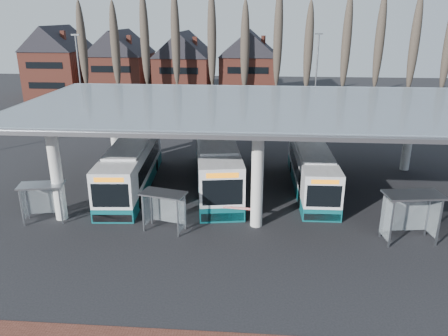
# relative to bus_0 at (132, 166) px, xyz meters

# --- Properties ---
(ground) EXTENTS (140.00, 140.00, 0.00)m
(ground) POSITION_rel_bus_0_xyz_m (9.08, -8.07, -1.57)
(ground) COLOR black
(ground) RESTS_ON ground
(station_canopy) EXTENTS (32.00, 16.00, 6.34)m
(station_canopy) POSITION_rel_bus_0_xyz_m (9.08, -0.07, 4.12)
(station_canopy) COLOR silver
(station_canopy) RESTS_ON ground
(poplar_row) EXTENTS (45.10, 1.10, 14.50)m
(poplar_row) POSITION_rel_bus_0_xyz_m (9.08, 24.93, 7.21)
(poplar_row) COLOR #473D33
(poplar_row) RESTS_ON ground
(townhouse_row) EXTENTS (36.80, 10.30, 12.25)m
(townhouse_row) POSITION_rel_bus_0_xyz_m (-6.67, 35.93, 4.37)
(townhouse_row) COLOR brown
(townhouse_row) RESTS_ON ground
(lamp_post_a) EXTENTS (0.80, 0.16, 10.17)m
(lamp_post_a) POSITION_rel_bus_0_xyz_m (-8.92, 13.93, 3.77)
(lamp_post_a) COLOR slate
(lamp_post_a) RESTS_ON ground
(lamp_post_b) EXTENTS (0.80, 0.16, 10.17)m
(lamp_post_b) POSITION_rel_bus_0_xyz_m (15.08, 17.93, 3.77)
(lamp_post_b) COLOR slate
(lamp_post_b) RESTS_ON ground
(bus_0) EXTENTS (3.40, 12.11, 3.32)m
(bus_0) POSITION_rel_bus_0_xyz_m (0.00, 0.00, 0.00)
(bus_0) COLOR white
(bus_0) RESTS_ON ground
(bus_1) EXTENTS (4.70, 13.21, 3.60)m
(bus_1) POSITION_rel_bus_0_xyz_m (6.06, 1.06, 0.13)
(bus_1) COLOR white
(bus_1) RESTS_ON ground
(bus_2) EXTENTS (2.57, 11.12, 3.08)m
(bus_2) POSITION_rel_bus_0_xyz_m (12.99, 0.75, -0.11)
(bus_2) COLOR white
(bus_2) RESTS_ON ground
(shelter_0) EXTENTS (2.80, 1.79, 2.40)m
(shelter_0) POSITION_rel_bus_0_xyz_m (-3.80, -5.84, 0.18)
(shelter_0) COLOR gray
(shelter_0) RESTS_ON ground
(shelter_1) EXTENTS (2.79, 1.87, 2.37)m
(shelter_1) POSITION_rel_bus_0_xyz_m (3.78, -6.47, 0.16)
(shelter_1) COLOR gray
(shelter_1) RESTS_ON ground
(shelter_2) EXTENTS (3.25, 1.93, 2.85)m
(shelter_2) POSITION_rel_bus_0_xyz_m (17.49, -6.71, 0.51)
(shelter_2) COLOR gray
(shelter_2) RESTS_ON ground
(barrier) EXTENTS (2.40, 0.78, 1.20)m
(barrier) POSITION_rel_bus_0_xyz_m (7.95, -5.32, -0.63)
(barrier) COLOR black
(barrier) RESTS_ON ground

